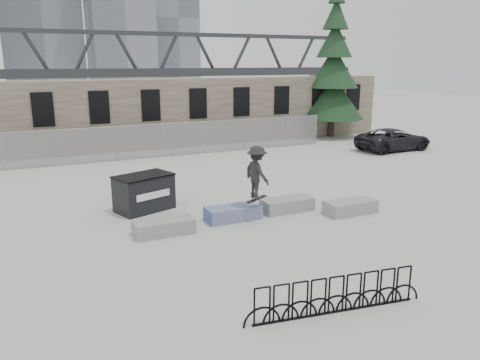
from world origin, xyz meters
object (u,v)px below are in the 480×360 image
bike_rack (336,295)px  suv (394,139)px  planter_center_right (287,204)px  spruce_tree (333,75)px  dumpster (144,192)px  planter_offset (350,206)px  planter_center_left (233,212)px  planter_far_left (164,226)px  skateboarder (257,173)px

bike_rack → suv: (15.63, 15.22, 0.27)m
planter_center_right → bike_rack: bearing=-111.9°
planter_center_right → spruce_tree: bearing=49.6°
dumpster → suv: suv is taller
planter_offset → spruce_tree: bearing=56.8°
planter_center_right → bike_rack: size_ratio=0.45×
planter_center_left → spruce_tree: (14.80, 14.71, 4.37)m
suv → planter_center_right: bearing=121.4°
planter_far_left → bike_rack: bearing=-71.7°
planter_far_left → planter_offset: bearing=-6.9°
planter_far_left → planter_center_right: size_ratio=1.00×
dumpster → bike_rack: dumpster is taller
planter_far_left → bike_rack: (2.19, -6.62, 0.17)m
planter_center_left → skateboarder: (0.76, -0.41, 1.51)m
planter_center_left → skateboarder: skateboarder is taller
planter_far_left → suv: 19.79m
planter_center_left → skateboarder: bearing=-28.1°
planter_center_left → skateboarder: size_ratio=0.98×
planter_offset → dumpster: 7.95m
bike_rack → skateboarder: 6.83m
spruce_tree → suv: spruce_tree is taller
bike_rack → planter_center_right: bearing=68.1°
planter_center_left → planter_offset: 4.53m
planter_offset → suv: 14.32m
dumpster → spruce_tree: size_ratio=0.21×
planter_center_left → spruce_tree: 21.32m
suv → skateboarder: (-14.36, -8.64, 1.08)m
planter_far_left → skateboarder: 3.78m
spruce_tree → planter_center_left: bearing=-135.2°
planter_offset → spruce_tree: 19.53m
planter_offset → suv: suv is taller
spruce_tree → suv: (0.32, -6.47, -3.93)m
suv → skateboarder: bearing=119.9°
dumpster → bike_rack: (2.15, -9.47, -0.27)m
planter_far_left → planter_center_left: 2.73m
planter_offset → dumpster: (-7.03, 3.70, 0.44)m
skateboarder → suv: bearing=-67.5°
bike_rack → planter_offset: bearing=49.8°
planter_offset → bike_rack: size_ratio=0.45×
planter_far_left → spruce_tree: size_ratio=0.17×
planter_far_left → spruce_tree: (17.50, 15.07, 4.37)m
bike_rack → planter_center_left: bearing=85.8°
planter_far_left → planter_offset: same height
planter_center_left → suv: 17.22m
suv → planter_center_left: bearing=117.4°
planter_far_left → bike_rack: bike_rack is taller
planter_far_left → spruce_tree: spruce_tree is taller
planter_center_right → spruce_tree: 19.72m
dumpster → planter_center_right: bearing=-45.1°
planter_offset → planter_center_left: bearing=164.5°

